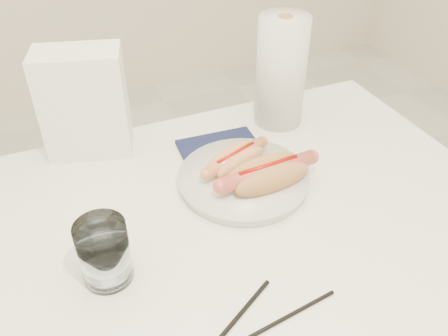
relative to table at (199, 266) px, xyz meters
name	(u,v)px	position (x,y,z in m)	size (l,w,h in m)	color
table	(199,266)	(0.00, 0.00, 0.00)	(1.20, 0.80, 0.75)	white
plate	(243,180)	(0.14, 0.11, 0.07)	(0.25, 0.25, 0.02)	silver
hotdog_left	(236,160)	(0.13, 0.14, 0.10)	(0.15, 0.10, 0.04)	#E4945B
hotdog_right	(268,174)	(0.17, 0.07, 0.11)	(0.20, 0.09, 0.05)	#BB7E49
water_glass	(104,252)	(-0.16, -0.01, 0.11)	(0.08, 0.08, 0.11)	white
chopstick_near	(281,320)	(0.06, -0.20, 0.06)	(0.01, 0.01, 0.20)	black
chopstick_far	(224,333)	(-0.03, -0.18, 0.06)	(0.01, 0.01, 0.23)	black
napkin_box	(84,103)	(-0.11, 0.35, 0.17)	(0.17, 0.09, 0.23)	white
navy_napkin	(224,155)	(0.14, 0.21, 0.06)	(0.17, 0.17, 0.01)	#12183A
paper_towel_roll	(281,72)	(0.31, 0.30, 0.18)	(0.11, 0.11, 0.25)	silver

